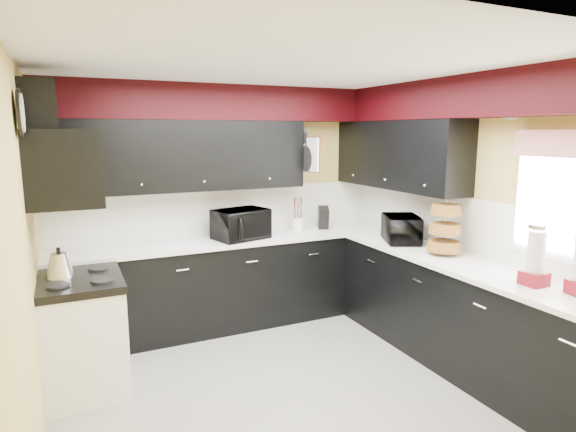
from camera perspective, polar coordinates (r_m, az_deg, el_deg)
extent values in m
plane|color=gray|center=(4.09, 0.85, -19.90)|extent=(3.60, 3.60, 0.00)
cube|color=#E0C666|center=(5.28, -7.70, 1.31)|extent=(3.60, 0.06, 2.50)
cube|color=#E0C666|center=(4.70, 21.05, -0.35)|extent=(0.06, 3.60, 2.50)
cube|color=#E0C666|center=(3.29, -28.67, -5.11)|extent=(0.06, 3.60, 2.50)
cube|color=white|center=(3.58, 0.95, 17.41)|extent=(3.60, 3.60, 0.06)
cube|color=black|center=(5.19, -6.48, -7.91)|extent=(3.60, 0.60, 0.90)
cube|color=black|center=(4.49, 20.49, -11.37)|extent=(0.60, 3.00, 0.90)
cube|color=white|center=(5.06, -6.59, -2.84)|extent=(3.62, 0.64, 0.04)
cube|color=white|center=(4.35, 20.87, -5.58)|extent=(0.64, 3.02, 0.04)
cube|color=white|center=(5.28, -7.65, 0.65)|extent=(3.60, 0.02, 0.50)
cube|color=white|center=(4.70, 20.92, -1.08)|extent=(0.02, 3.60, 0.50)
cube|color=black|center=(4.93, -12.81, 6.97)|extent=(2.60, 0.35, 0.70)
cube|color=black|center=(5.18, 12.87, 7.10)|extent=(0.35, 1.80, 0.70)
cube|color=black|center=(5.06, -7.35, 13.15)|extent=(3.60, 0.36, 0.35)
cube|color=black|center=(4.38, 22.00, 13.03)|extent=(0.36, 3.24, 0.35)
cube|color=white|center=(4.25, -23.02, -13.06)|extent=(0.60, 0.75, 0.86)
cube|color=black|center=(4.10, -23.46, -7.12)|extent=(0.62, 0.77, 0.06)
cube|color=black|center=(3.95, -25.08, 5.31)|extent=(0.50, 0.78, 0.55)
cube|color=black|center=(3.94, -27.45, 11.25)|extent=(0.24, 0.40, 0.40)
cube|color=red|center=(4.01, 30.32, 7.38)|extent=(0.04, 0.88, 0.20)
cube|color=white|center=(5.09, 2.91, 7.29)|extent=(0.03, 0.26, 0.35)
imported|color=black|center=(5.00, -5.55, -0.96)|extent=(0.62, 0.56, 0.31)
imported|color=black|center=(4.97, 13.33, -1.50)|extent=(0.50, 0.57, 0.27)
cylinder|color=silver|center=(5.38, 1.19, -0.99)|extent=(0.14, 0.14, 0.15)
cube|color=black|center=(5.50, 4.21, -0.25)|extent=(0.17, 0.19, 0.25)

